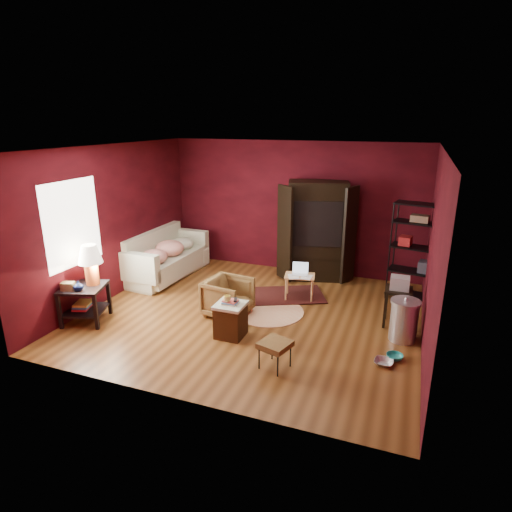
% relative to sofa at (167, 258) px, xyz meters
% --- Properties ---
extents(room, '(5.54, 5.04, 2.84)m').
position_rel_sofa_xyz_m(room, '(2.33, -1.15, 0.99)').
color(room, brown).
rests_on(room, ground).
extents(sofa, '(0.79, 2.13, 0.82)m').
position_rel_sofa_xyz_m(sofa, '(0.00, 0.00, 0.00)').
color(sofa, silver).
rests_on(sofa, ground).
extents(armchair, '(0.74, 0.78, 0.72)m').
position_rel_sofa_xyz_m(armchair, '(2.00, -1.29, -0.05)').
color(armchair, black).
rests_on(armchair, ground).
extents(pet_bowl_steel, '(0.27, 0.09, 0.26)m').
position_rel_sofa_xyz_m(pet_bowl_steel, '(4.64, -1.97, -0.28)').
color(pet_bowl_steel, silver).
rests_on(pet_bowl_steel, ground).
extents(pet_bowl_turquoise, '(0.24, 0.10, 0.23)m').
position_rel_sofa_xyz_m(pet_bowl_turquoise, '(4.77, -1.77, -0.29)').
color(pet_bowl_turquoise, teal).
rests_on(pet_bowl_turquoise, ground).
extents(vase, '(0.16, 0.16, 0.15)m').
position_rel_sofa_xyz_m(vase, '(-0.06, -2.49, 0.29)').
color(vase, '#0D1742').
rests_on(vase, side_table).
extents(mug, '(0.14, 0.12, 0.12)m').
position_rel_sofa_xyz_m(mug, '(2.31, -2.02, 0.25)').
color(mug, '#EEDC74').
rests_on(mug, hamper).
extents(side_table, '(0.82, 0.82, 1.29)m').
position_rel_sofa_xyz_m(side_table, '(-0.08, -2.25, 0.37)').
color(side_table, black).
rests_on(side_table, ground).
extents(sofa_cushions, '(0.91, 2.16, 0.89)m').
position_rel_sofa_xyz_m(sofa_cushions, '(-0.03, -0.02, 0.03)').
color(sofa_cushions, silver).
rests_on(sofa_cushions, sofa).
extents(hamper, '(0.44, 0.44, 0.62)m').
position_rel_sofa_xyz_m(hamper, '(2.34, -1.96, -0.13)').
color(hamper, '#492810').
rests_on(hamper, ground).
extents(footstool, '(0.47, 0.47, 0.39)m').
position_rel_sofa_xyz_m(footstool, '(3.26, -2.57, -0.07)').
color(footstool, black).
rests_on(footstool, ground).
extents(rug_round, '(1.41, 1.41, 0.01)m').
position_rel_sofa_xyz_m(rug_round, '(2.60, -0.93, -0.40)').
color(rug_round, white).
rests_on(rug_round, ground).
extents(rug_oriental, '(1.60, 1.39, 0.01)m').
position_rel_sofa_xyz_m(rug_oriental, '(2.72, -0.13, -0.39)').
color(rug_oriental, '#511815').
rests_on(rug_oriental, ground).
extents(laptop_desk, '(0.61, 0.51, 0.68)m').
position_rel_sofa_xyz_m(laptop_desk, '(2.95, -0.18, 0.01)').
color(laptop_desk, '#F8B871').
rests_on(laptop_desk, ground).
extents(tv_armoire, '(1.55, 1.10, 2.04)m').
position_rel_sofa_xyz_m(tv_armoire, '(2.97, 1.02, 0.65)').
color(tv_armoire, black).
rests_on(tv_armoire, ground).
extents(wire_shelving, '(0.94, 0.54, 1.82)m').
position_rel_sofa_xyz_m(wire_shelving, '(4.93, 0.51, 0.59)').
color(wire_shelving, black).
rests_on(wire_shelving, ground).
extents(small_stand, '(0.43, 0.43, 0.84)m').
position_rel_sofa_xyz_m(small_stand, '(4.72, -0.66, 0.22)').
color(small_stand, black).
rests_on(small_stand, ground).
extents(trash_can, '(0.45, 0.45, 0.70)m').
position_rel_sofa_xyz_m(trash_can, '(4.84, -1.15, -0.08)').
color(trash_can, silver).
rests_on(trash_can, ground).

